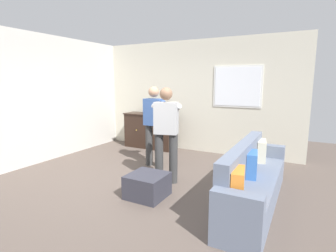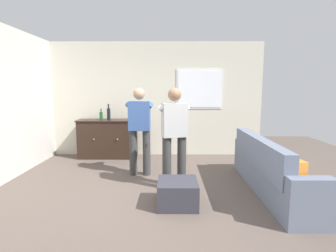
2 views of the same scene
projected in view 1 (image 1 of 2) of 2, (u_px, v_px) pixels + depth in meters
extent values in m
plane|color=brown|center=(137.00, 184.00, 4.60)|extent=(10.40, 10.40, 0.00)
cube|color=beige|center=(196.00, 97.00, 6.68)|extent=(5.20, 0.12, 2.80)
cube|color=silver|center=(237.00, 87.00, 6.09)|extent=(1.13, 0.02, 0.97)
cube|color=white|center=(237.00, 87.00, 6.09)|extent=(1.05, 0.03, 0.89)
cube|color=beige|center=(33.00, 99.00, 5.60)|extent=(0.12, 5.20, 2.80)
cube|color=slate|center=(256.00, 191.00, 3.81)|extent=(0.55, 2.20, 0.42)
cube|color=slate|center=(243.00, 159.00, 3.83)|extent=(0.18, 2.20, 0.47)
cube|color=slate|center=(268.00, 162.00, 4.82)|extent=(0.55, 0.18, 0.64)
cube|color=slate|center=(236.00, 221.00, 2.76)|extent=(0.55, 0.18, 0.64)
cube|color=beige|center=(261.00, 151.00, 4.52)|extent=(0.21, 0.42, 0.36)
cube|color=#386BB7|center=(252.00, 164.00, 3.78)|extent=(0.20, 0.42, 0.36)
cube|color=orange|center=(238.00, 184.00, 3.04)|extent=(0.21, 0.42, 0.36)
cube|color=black|center=(150.00, 131.00, 7.07)|extent=(1.38, 0.44, 0.90)
cube|color=black|center=(150.00, 114.00, 6.99)|extent=(1.42, 0.48, 0.03)
sphere|color=#B79338|center=(136.00, 130.00, 6.99)|extent=(0.04, 0.04, 0.04)
sphere|color=#B79338|center=(154.00, 132.00, 6.73)|extent=(0.04, 0.04, 0.04)
cylinder|color=black|center=(151.00, 109.00, 6.95)|extent=(0.08, 0.08, 0.27)
cylinder|color=black|center=(151.00, 102.00, 6.92)|extent=(0.03, 0.03, 0.09)
cylinder|color=#262626|center=(151.00, 100.00, 6.91)|extent=(0.04, 0.04, 0.02)
cylinder|color=#1E4C23|center=(145.00, 110.00, 7.03)|extent=(0.08, 0.08, 0.19)
cylinder|color=#1E4C23|center=(145.00, 105.00, 7.01)|extent=(0.03, 0.03, 0.06)
cylinder|color=#262626|center=(145.00, 104.00, 7.00)|extent=(0.03, 0.03, 0.02)
cube|color=#33333D|center=(147.00, 185.00, 4.07)|extent=(0.57, 0.57, 0.36)
cylinder|color=#383838|center=(149.00, 145.00, 5.58)|extent=(0.15, 0.15, 0.88)
cylinder|color=#383838|center=(159.00, 146.00, 5.46)|extent=(0.15, 0.15, 0.88)
cube|color=#385693|center=(154.00, 112.00, 5.40)|extent=(0.41, 0.23, 0.55)
sphere|color=tan|center=(154.00, 92.00, 5.33)|extent=(0.22, 0.22, 0.22)
cylinder|color=#385693|center=(153.00, 106.00, 5.58)|extent=(0.34, 0.40, 0.29)
cylinder|color=#385693|center=(163.00, 106.00, 5.46)|extent=(0.32, 0.41, 0.29)
cube|color=white|center=(162.00, 109.00, 5.67)|extent=(0.15, 0.04, 0.04)
cylinder|color=#383838|center=(159.00, 158.00, 4.66)|extent=(0.15, 0.15, 0.88)
cylinder|color=#383838|center=(173.00, 159.00, 4.60)|extent=(0.15, 0.15, 0.88)
cube|color=#B7B7B7|center=(166.00, 118.00, 4.51)|extent=(0.44, 0.32, 0.55)
sphere|color=#8C664C|center=(166.00, 94.00, 4.44)|extent=(0.22, 0.22, 0.22)
cylinder|color=#B7B7B7|center=(162.00, 111.00, 4.67)|extent=(0.24, 0.44, 0.29)
cylinder|color=#B7B7B7|center=(175.00, 111.00, 4.62)|extent=(0.39, 0.35, 0.29)
cube|color=white|center=(170.00, 114.00, 4.81)|extent=(0.16, 0.08, 0.04)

